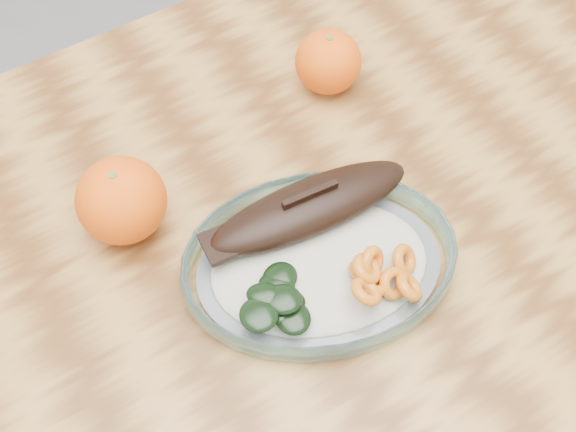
{
  "coord_description": "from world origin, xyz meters",
  "views": [
    {
      "loc": [
        -0.17,
        -0.3,
        1.39
      ],
      "look_at": [
        0.04,
        0.04,
        0.77
      ],
      "focal_mm": 45.0,
      "sensor_mm": 36.0,
      "label": 1
    }
  ],
  "objects_px": {
    "dining_table": "(276,310)",
    "orange_left": "(121,200)",
    "plated_meal": "(319,259)",
    "orange_right": "(328,62)"
  },
  "relations": [
    {
      "from": "dining_table",
      "to": "orange_left",
      "type": "distance_m",
      "value": 0.22
    },
    {
      "from": "orange_right",
      "to": "dining_table",
      "type": "bearing_deg",
      "value": -134.93
    },
    {
      "from": "orange_left",
      "to": "orange_right",
      "type": "bearing_deg",
      "value": 11.33
    },
    {
      "from": "plated_meal",
      "to": "orange_right",
      "type": "xyz_separation_m",
      "value": [
        0.14,
        0.2,
        0.02
      ]
    },
    {
      "from": "orange_left",
      "to": "plated_meal",
      "type": "bearing_deg",
      "value": -46.0
    },
    {
      "from": "orange_right",
      "to": "plated_meal",
      "type": "bearing_deg",
      "value": -124.94
    },
    {
      "from": "orange_left",
      "to": "orange_right",
      "type": "relative_size",
      "value": 1.18
    },
    {
      "from": "dining_table",
      "to": "orange_left",
      "type": "height_order",
      "value": "orange_left"
    },
    {
      "from": "plated_meal",
      "to": "orange_left",
      "type": "relative_size",
      "value": 6.95
    },
    {
      "from": "dining_table",
      "to": "plated_meal",
      "type": "distance_m",
      "value": 0.13
    }
  ]
}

